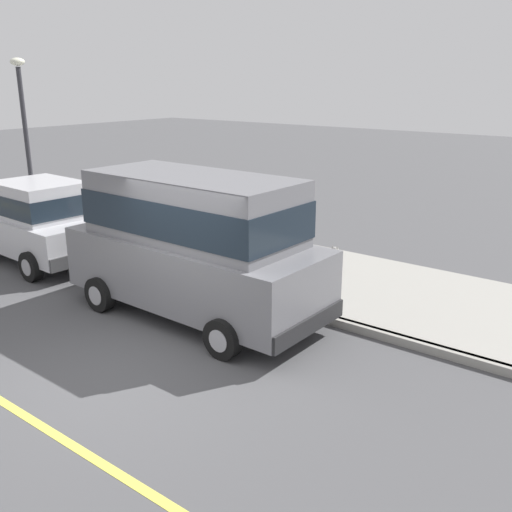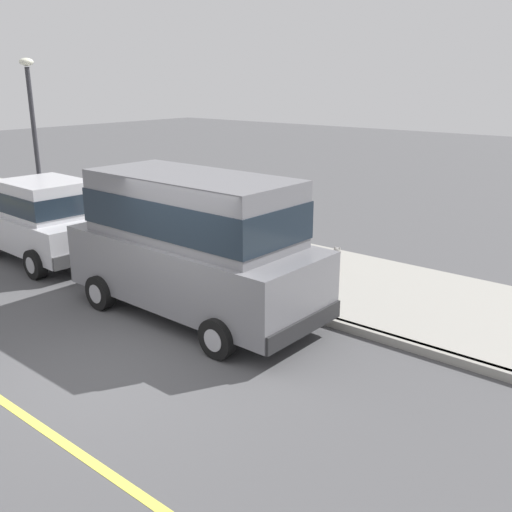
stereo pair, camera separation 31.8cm
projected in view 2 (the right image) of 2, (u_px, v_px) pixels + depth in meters
name	position (u px, v px, depth m)	size (l,w,h in m)	color
ground_plane	(122.00, 366.00, 8.39)	(80.00, 80.00, 0.00)	#4C4C4F
curb	(259.00, 300.00, 10.73)	(0.16, 64.00, 0.14)	gray
sidewalk	(313.00, 275.00, 12.06)	(3.60, 64.00, 0.14)	#99968E
lane_centre_line	(20.00, 413.00, 7.21)	(0.12, 57.60, 0.01)	#E0D64C
car_grey_van	(193.00, 239.00, 9.86)	(2.19, 4.93, 2.52)	slate
car_silver_hatchback	(44.00, 219.00, 13.07)	(2.06, 3.86, 1.88)	#BCBCC1
dog_grey	(335.00, 258.00, 12.04)	(0.73, 0.35, 0.49)	#999691
fire_hydrant	(205.00, 255.00, 12.07)	(0.34, 0.24, 0.72)	red
street_lamp	(33.00, 124.00, 14.97)	(0.36, 0.36, 4.42)	#2D2D33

